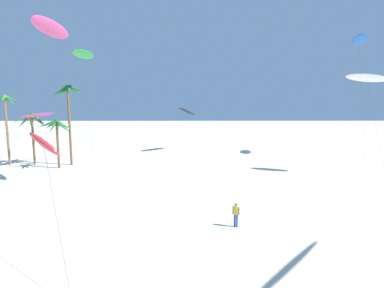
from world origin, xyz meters
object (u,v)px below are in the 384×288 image
flying_kite_3 (43,143)px  flying_kite_4 (187,111)px  palm_tree_2 (57,127)px  person_near_left (236,214)px  palm_tree_1 (32,122)px  flying_kite_8 (51,28)px  palm_tree_3 (68,96)px  flying_kite_7 (36,115)px  palm_tree_0 (5,106)px  flying_kite_2 (367,78)px  flying_kite_6 (359,40)px  flying_kite_0 (84,54)px

flying_kite_3 → flying_kite_4: 37.71m
palm_tree_2 → person_near_left: 28.80m
palm_tree_1 → flying_kite_8: 16.74m
flying_kite_8 → flying_kite_3: bearing=-69.1°
person_near_left → palm_tree_1: bearing=138.6°
palm_tree_3 → person_near_left: size_ratio=6.41×
palm_tree_1 → flying_kite_7: size_ratio=0.94×
palm_tree_2 → palm_tree_0: bearing=166.4°
palm_tree_1 → flying_kite_7: (4.78, -8.25, 1.21)m
flying_kite_4 → palm_tree_2: bearing=-140.2°
flying_kite_2 → flying_kite_6: flying_kite_6 is taller
palm_tree_3 → flying_kite_4: (16.04, 12.01, -2.42)m
palm_tree_2 → flying_kite_8: size_ratio=0.38×
flying_kite_6 → person_near_left: size_ratio=10.99×
person_near_left → flying_kite_2: bearing=41.6°
flying_kite_2 → person_near_left: flying_kite_2 is taller
flying_kite_0 → flying_kite_8: bearing=-95.9°
palm_tree_3 → flying_kite_8: size_ratio=0.65×
palm_tree_0 → flying_kite_7: bearing=-43.5°
palm_tree_3 → flying_kite_7: 8.03m
palm_tree_1 → flying_kite_2: 43.55m
palm_tree_2 → flying_kite_2: 38.73m
flying_kite_0 → flying_kite_6: 40.55m
flying_kite_3 → person_near_left: flying_kite_3 is taller
flying_kite_7 → flying_kite_0: bearing=50.0°
flying_kite_0 → person_near_left: bearing=-48.9°
flying_kite_4 → palm_tree_1: bearing=-152.1°
flying_kite_8 → palm_tree_3: bearing=104.3°
flying_kite_8 → person_near_left: 25.70m
palm_tree_0 → palm_tree_3: palm_tree_3 is taller
palm_tree_1 → flying_kite_0: bearing=-21.2°
palm_tree_0 → palm_tree_1: palm_tree_0 is taller
palm_tree_1 → flying_kite_3: size_ratio=0.94×
flying_kite_2 → person_near_left: size_ratio=7.05×
flying_kite_4 → flying_kite_6: bearing=-12.2°
palm_tree_0 → flying_kite_3: (16.74, -24.60, -1.86)m
palm_tree_0 → flying_kite_7: (7.78, -7.37, -1.01)m
flying_kite_6 → flying_kite_2: bearing=-113.9°
palm_tree_1 → flying_kite_4: size_ratio=0.82×
flying_kite_2 → flying_kite_7: size_ratio=1.56×
palm_tree_2 → flying_kite_6: size_ratio=0.34×
palm_tree_0 → flying_kite_6: bearing=7.3°
flying_kite_0 → flying_kite_8: flying_kite_8 is taller
flying_kite_2 → person_near_left: 25.51m
flying_kite_6 → flying_kite_8: bearing=-157.9°
flying_kite_3 → flying_kite_6: 47.91m
flying_kite_7 → palm_tree_0: bearing=136.5°
flying_kite_2 → person_near_left: bearing=-138.4°
palm_tree_3 → palm_tree_0: bearing=-178.1°
flying_kite_2 → palm_tree_0: bearing=172.5°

